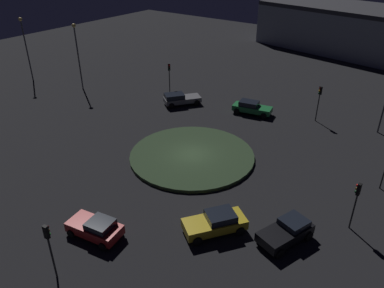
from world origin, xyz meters
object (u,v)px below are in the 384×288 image
Objects in this scene: traffic_light_east at (49,241)px; traffic_light_northwest at (319,97)px; streetlamp_south at (25,42)px; traffic_light_north at (356,197)px; car_yellow at (216,222)px; car_grey at (180,99)px; car_green at (251,107)px; car_red at (96,228)px; car_black at (287,231)px; streetlamp_south_near at (77,48)px; traffic_light_southwest at (169,73)px; store_building at (367,31)px.

traffic_light_northwest is at bearing -14.85° from traffic_light_east.
streetlamp_south is at bearing -50.03° from traffic_light_northwest.
traffic_light_northwest is at bearing -57.36° from traffic_light_north.
car_yellow reaches higher than car_grey.
streetlamp_south reaches higher than car_green.
streetlamp_south is at bearing -36.07° from car_red.
car_black is 44.69m from streetlamp_south.
car_green reaches higher than car_black.
car_green is at bearing 105.78° from streetlamp_south_near.
traffic_light_southwest reaches higher than traffic_light_east.
traffic_light_northwest is at bearing 9.12° from car_green.
streetlamp_south is at bearing -76.34° from streetlamp_south_near.
streetlamp_south_near is (5.08, -11.38, 2.51)m from traffic_light_southwest.
streetlamp_south_near is (-2.09, 8.59, 0.01)m from streetlamp_south.
traffic_light_southwest is (1.34, -11.34, 2.31)m from car_green.
traffic_light_northwest is (-27.54, 5.48, 2.18)m from car_red.
traffic_light_east is 0.46× the size of streetlamp_south_near.
store_building is at bearing -151.75° from car_black.
car_grey is at bearing 15.92° from traffic_light_east.
traffic_light_northwest is 31.05m from streetlamp_south_near.
traffic_light_northwest is at bearing -146.22° from car_black.
car_red is 26.92m from traffic_light_southwest.
car_black is at bearing -88.50° from car_grey.
store_building reaches higher than car_red.
car_grey is 0.54× the size of streetlamp_south_near.
car_black is 0.49× the size of streetlamp_south.
car_green is at bearing 94.44° from store_building.
car_grey is at bearing -100.41° from car_yellow.
traffic_light_east is (11.39, -10.03, 2.12)m from car_black.
traffic_light_north is at bearing 51.53° from traffic_light_northwest.
car_black is 1.05× the size of traffic_light_northwest.
streetlamp_south_near reaches higher than car_red.
car_green reaches higher than car_red.
car_red is 0.94× the size of traffic_light_southwest.
traffic_light_north is 29.36m from traffic_light_southwest.
car_black is 1.07× the size of traffic_light_east.
streetlamp_south_near reaches higher than car_green.
streetlamp_south is at bearing 140.74° from car_grey.
traffic_light_north is (-6.04, 7.55, 1.94)m from car_yellow.
traffic_light_east is at bearing 4.00° from car_yellow.
streetlamp_south_near is at bearing -46.92° from car_red.
car_red is at bearing -119.23° from car_grey.
car_red is 0.46× the size of streetlamp_south.
traffic_light_east is (28.82, 2.18, 2.09)m from car_green.
car_grey is 1.08× the size of traffic_light_southwest.
car_red is 0.88× the size of car_yellow.
store_building reaches higher than car_yellow.
car_black is at bearing 151.37° from car_yellow.
car_grey is 28.18m from traffic_light_east.
car_black is 15.32m from traffic_light_east.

